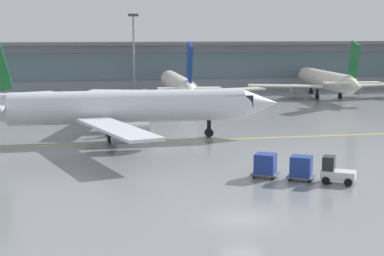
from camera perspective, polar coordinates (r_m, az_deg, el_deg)
ground_plane at (r=39.94m, az=4.58°, el=-8.28°), size 400.00×400.00×0.00m
taxiway_centreline_stripe at (r=66.39m, az=-5.53°, el=-1.34°), size 110.00×0.81×0.01m
terminal_concourse at (r=122.37m, az=-6.62°, el=5.66°), size 181.96×11.00×9.60m
gate_airplane_2 at (r=100.23m, az=-1.28°, el=3.93°), size 28.53×30.69×10.17m
gate_airplane_3 at (r=112.27m, az=12.14°, el=4.27°), size 28.49×30.71×10.17m
taxiing_regional_jet at (r=67.79m, az=-6.14°, el=1.86°), size 35.20×32.85×11.70m
baggage_tug at (r=49.94m, az=12.94°, el=-3.91°), size 2.95×2.59×2.10m
cargo_dolly_lead at (r=50.28m, az=9.92°, el=-3.54°), size 2.63×2.47×1.94m
cargo_dolly_trailing at (r=50.85m, az=6.70°, el=-3.32°), size 2.63×2.47×1.94m
apron_light_mast_1 at (r=113.60m, az=-5.33°, el=6.99°), size 1.80×0.36×14.64m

